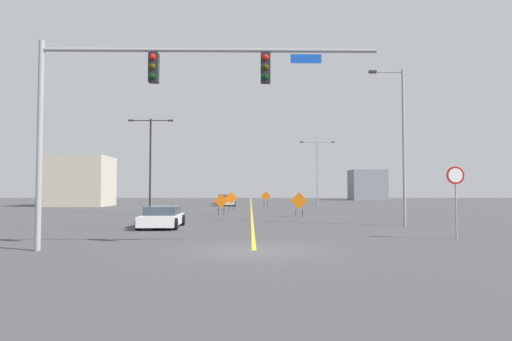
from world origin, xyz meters
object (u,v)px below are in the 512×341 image
Objects in this scene: street_lamp_far_right at (401,139)px; car_white_near at (162,217)px; traffic_signal_assembly at (151,90)px; construction_sign_median_far at (221,202)px; stop_sign at (456,188)px; car_orange_approaching at (225,199)px; construction_sign_right_lane at (231,199)px; construction_sign_left_lane at (266,197)px; street_lamp_mid_right at (317,167)px; street_lamp_far_left at (150,157)px; car_silver_mid at (228,201)px; construction_sign_left_shoulder at (299,202)px.

car_white_near is (-13.90, -1.07, -4.52)m from street_lamp_far_right.
construction_sign_median_far is at bearing 86.92° from traffic_signal_assembly.
car_orange_approaching is at bearing 104.58° from stop_sign.
construction_sign_right_lane is 7.87m from construction_sign_left_lane.
car_white_near is (-2.56, -11.70, -0.54)m from construction_sign_median_far.
street_lamp_mid_right is 26.45m from street_lamp_far_left.
car_silver_mid is (-11.71, 40.08, -1.51)m from stop_sign.
construction_sign_right_lane is at bearing -85.46° from car_silver_mid.
construction_sign_right_lane is at bearing 119.13° from street_lamp_far_right.
street_lamp_far_right reaches higher than construction_sign_median_far.
street_lamp_far_left is (-5.19, 23.17, -0.70)m from traffic_signal_assembly.
stop_sign is 0.33× the size of street_lamp_far_right.
street_lamp_mid_right is at bearing 48.28° from street_lamp_far_left.
stop_sign is at bearing -72.80° from construction_sign_left_shoulder.
car_silver_mid is (-6.80, 24.22, -0.53)m from construction_sign_left_shoulder.
street_lamp_far_right is 14.65m from car_white_near.
street_lamp_far_left is 17.75m from construction_sign_left_lane.
construction_sign_left_shoulder is 6.55m from construction_sign_median_far.
stop_sign is at bearing -78.51° from construction_sign_left_lane.
street_lamp_mid_right is at bearing -1.50° from car_silver_mid.
street_lamp_mid_right reaches higher than street_lamp_far_left.
construction_sign_left_shoulder is at bearing -83.76° from construction_sign_left_lane.
car_white_near is at bearing -103.87° from construction_sign_left_lane.
car_white_near is at bearing -102.34° from construction_sign_median_far.
car_orange_approaching is (-12.78, 40.90, -4.44)m from street_lamp_far_right.
stop_sign is at bearing -58.28° from construction_sign_median_far.
construction_sign_left_shoulder is 13.00m from car_white_near.
car_silver_mid is at bearing 105.68° from construction_sign_left_shoulder.
construction_sign_left_lane is (-7.10, 26.45, -3.85)m from street_lamp_far_right.
car_white_near is at bearing 155.32° from stop_sign.
stop_sign is 7.91m from street_lamp_far_right.
traffic_signal_assembly is 30.42m from construction_sign_right_lane.
traffic_signal_assembly is at bearing -98.28° from construction_sign_left_lane.
construction_sign_left_shoulder is 25.16m from car_silver_mid.
street_lamp_far_right reaches higher than stop_sign.
street_lamp_far_left reaches higher than construction_sign_left_lane.
street_lamp_far_left is 4.29× the size of construction_sign_left_lane.
car_orange_approaching is (4.89, 28.22, -4.29)m from street_lamp_far_left.
construction_sign_median_far is at bearing 77.66° from car_white_near.
construction_sign_right_lane is 13.23m from car_silver_mid.
stop_sign reaches higher than construction_sign_right_lane.
stop_sign is 1.74× the size of construction_sign_median_far.
construction_sign_right_lane is 20.85m from car_white_near.
traffic_signal_assembly is at bearing -106.13° from street_lamp_mid_right.
traffic_signal_assembly is at bearing -165.58° from stop_sign.
traffic_signal_assembly is 16.32m from street_lamp_far_right.
street_lamp_mid_right reaches higher than construction_sign_left_lane.
stop_sign is at bearing 14.42° from traffic_signal_assembly.
car_orange_approaching is 1.04× the size of car_silver_mid.
construction_sign_right_lane is at bearing 45.42° from street_lamp_far_left.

